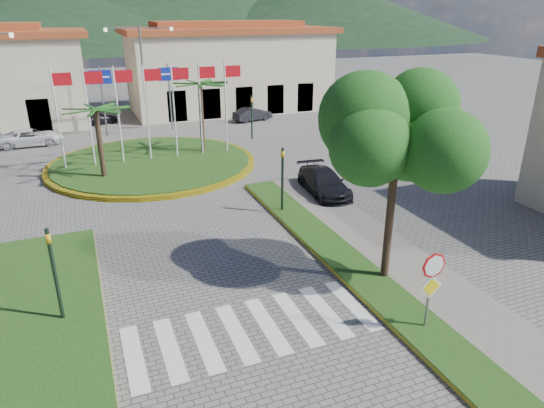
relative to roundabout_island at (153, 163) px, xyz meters
name	(u,v)px	position (x,y,z in m)	size (l,w,h in m)	color
sidewalk_right	(453,320)	(6.00, -20.00, -0.10)	(4.00, 28.00, 0.15)	gray
verge_right	(421,328)	(4.80, -20.00, -0.09)	(1.60, 28.00, 0.18)	#214112
median_left	(16,339)	(-6.50, -16.00, -0.09)	(5.00, 14.00, 0.18)	#214112
crosswalk	(249,330)	(0.00, -18.00, -0.17)	(8.00, 3.00, 0.01)	silver
roundabout_island	(153,163)	(0.00, 0.00, 0.00)	(12.70, 12.70, 6.00)	yellow
stop_sign	(432,279)	(4.90, -20.04, 1.61)	(0.80, 0.11, 2.65)	slate
deciduous_tree	(398,139)	(5.50, -17.00, 5.00)	(3.60, 3.60, 6.80)	black
traffic_light_left	(54,267)	(-5.20, -15.50, 1.77)	(0.15, 0.18, 3.20)	black
traffic_light_right	(282,174)	(4.50, -10.00, 1.77)	(0.15, 0.18, 3.20)	black
traffic_light_far	(252,113)	(8.00, 4.00, 1.77)	(0.18, 0.15, 3.20)	black
direction_sign_west	(102,89)	(-2.00, 8.97, 3.35)	(1.60, 0.14, 5.20)	slate
direction_sign_east	(169,85)	(3.00, 8.97, 3.35)	(1.60, 0.14, 5.20)	slate
street_lamp_centre	(144,75)	(1.00, 8.00, 4.32)	(4.80, 0.16, 8.00)	slate
building_right	(228,67)	(10.00, 16.00, 3.73)	(19.08, 9.54, 8.05)	beige
hill_far_east	(322,9)	(70.00, 113.00, 8.82)	(120.00, 120.00, 18.00)	black
hill_near_back	(35,14)	(-10.00, 108.00, 7.82)	(110.00, 110.00, 16.00)	black
white_van	(31,137)	(-7.22, 8.00, 0.41)	(1.94, 4.21, 1.17)	silver
car_dark_a	(98,118)	(-2.38, 13.47, 0.35)	(1.25, 3.11, 1.06)	black
car_dark_b	(253,114)	(10.18, 9.92, 0.39)	(1.21, 3.47, 1.14)	black
car_side_right	(324,183)	(7.50, -8.50, 0.47)	(1.80, 4.43, 1.29)	black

